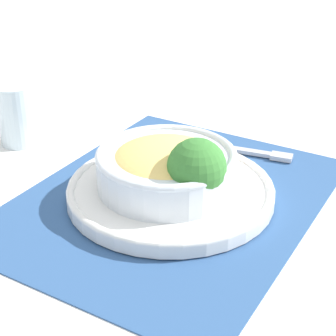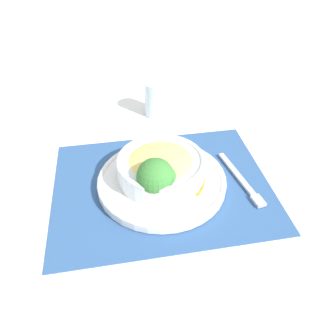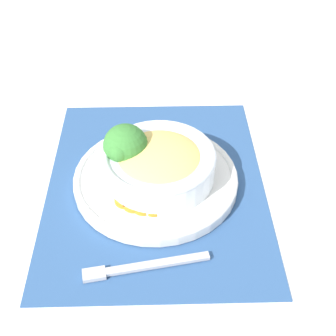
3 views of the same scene
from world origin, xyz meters
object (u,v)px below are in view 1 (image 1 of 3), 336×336
object	(u,v)px
broccoli_floret	(197,168)
water_glass	(18,118)
bowl	(168,164)
fork	(245,151)

from	to	relation	value
broccoli_floret	water_glass	xyz separation A→B (m)	(-0.07, -0.35, -0.03)
bowl	fork	size ratio (longest dim) A/B	1.01
bowl	water_glass	xyz separation A→B (m)	(-0.04, -0.29, -0.01)
bowl	broccoli_floret	size ratio (longest dim) A/B	2.11
fork	broccoli_floret	bearing A→B (deg)	-5.06
bowl	broccoli_floret	distance (m)	0.06
fork	bowl	bearing A→B (deg)	-22.57
bowl	fork	world-z (taller)	bowl
bowl	broccoli_floret	world-z (taller)	broccoli_floret
broccoli_floret	water_glass	world-z (taller)	broccoli_floret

